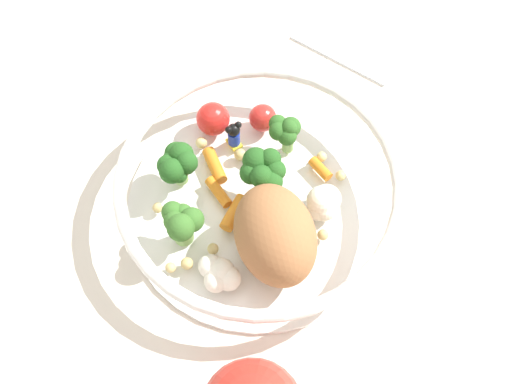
# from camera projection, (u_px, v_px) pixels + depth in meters

# --- Properties ---
(ground_plane) EXTENTS (2.40, 2.40, 0.00)m
(ground_plane) POSITION_uv_depth(u_px,v_px,m) (256.00, 215.00, 0.68)
(ground_plane) COLOR silver
(food_container) EXTENTS (0.25, 0.25, 0.08)m
(food_container) POSITION_uv_depth(u_px,v_px,m) (257.00, 199.00, 0.65)
(food_container) COLOR white
(food_container) RESTS_ON ground_plane
(folded_napkin) EXTENTS (0.13, 0.13, 0.01)m
(folded_napkin) POSITION_uv_depth(u_px,v_px,m) (365.00, 24.00, 0.78)
(folded_napkin) COLOR white
(folded_napkin) RESTS_ON ground_plane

